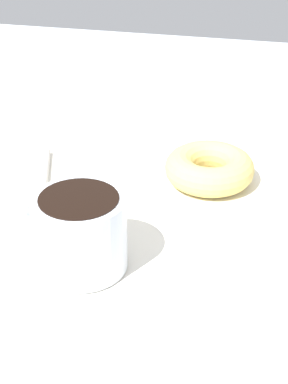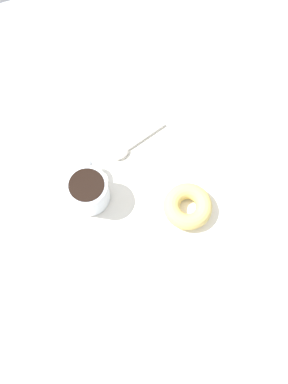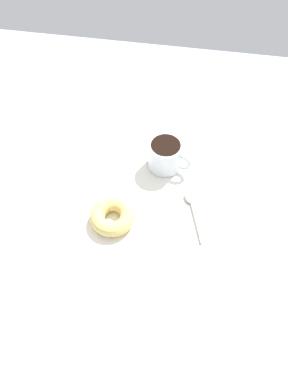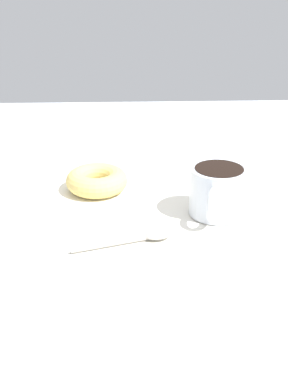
% 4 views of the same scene
% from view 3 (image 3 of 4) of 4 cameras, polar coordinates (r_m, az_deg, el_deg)
% --- Properties ---
extents(ground_plane, '(1.20, 1.20, 0.02)m').
position_cam_3_polar(ground_plane, '(0.86, -0.57, -1.41)').
color(ground_plane, '#B2BCC6').
extents(napkin, '(0.38, 0.38, 0.00)m').
position_cam_3_polar(napkin, '(0.85, -0.00, -0.85)').
color(napkin, white).
rests_on(napkin, ground_plane).
extents(coffee_cup, '(0.08, 0.11, 0.07)m').
position_cam_3_polar(coffee_cup, '(0.88, 3.35, 5.68)').
color(coffee_cup, silver).
rests_on(coffee_cup, napkin).
extents(donut, '(0.10, 0.10, 0.03)m').
position_cam_3_polar(donut, '(0.80, -4.83, -3.73)').
color(donut, '#E5C66B').
rests_on(donut, napkin).
extents(spoon, '(0.13, 0.05, 0.01)m').
position_cam_3_polar(spoon, '(0.84, 7.27, -1.84)').
color(spoon, '#B7B2A8').
rests_on(spoon, napkin).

